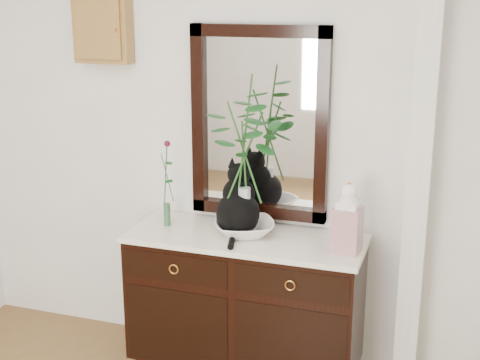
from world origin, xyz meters
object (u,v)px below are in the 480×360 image
(sideboard, at_px, (246,297))
(ginger_jar, at_px, (348,217))
(lotus_bowl, at_px, (244,228))
(cat, at_px, (238,199))

(sideboard, distance_m, ginger_jar, 0.80)
(lotus_bowl, bearing_deg, sideboard, -42.64)
(ginger_jar, bearing_deg, lotus_bowl, 174.17)
(lotus_bowl, bearing_deg, ginger_jar, -5.83)
(lotus_bowl, bearing_deg, cat, 162.32)
(cat, xyz_separation_m, ginger_jar, (0.62, -0.07, -0.01))
(sideboard, relative_size, ginger_jar, 3.51)
(lotus_bowl, height_order, ginger_jar, ginger_jar)
(lotus_bowl, distance_m, ginger_jar, 0.60)
(cat, xyz_separation_m, lotus_bowl, (0.04, -0.01, -0.16))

